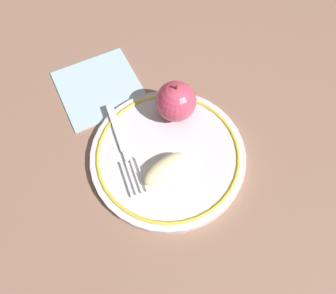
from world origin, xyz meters
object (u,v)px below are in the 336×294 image
at_px(plate, 168,155).
at_px(apple_slice_front, 165,169).
at_px(fork, 123,144).
at_px(apple_red_whole, 176,101).
at_px(napkin_folded, 99,87).

relative_size(plate, apple_slice_front, 3.29).
bearing_deg(fork, apple_red_whole, 105.23).
distance_m(apple_slice_front, fork, 0.08).
bearing_deg(apple_slice_front, napkin_folded, -93.81).
xyz_separation_m(plate, apple_slice_front, (-0.03, 0.00, 0.02)).
height_order(apple_red_whole, fork, apple_red_whole).
relative_size(fork, napkin_folded, 1.15).
bearing_deg(plate, napkin_folded, 42.13).
relative_size(plate, napkin_folded, 1.73).
distance_m(apple_red_whole, fork, 0.11).
relative_size(plate, apple_red_whole, 3.34).
height_order(apple_red_whole, apple_slice_front, apple_red_whole).
bearing_deg(plate, apple_red_whole, -9.14).
height_order(plate, fork, fork).
relative_size(apple_red_whole, fork, 0.45).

